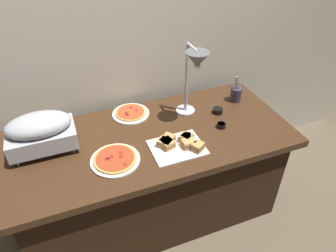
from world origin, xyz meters
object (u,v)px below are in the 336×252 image
object	(u,v)px
pizza_plate_front	(131,113)
sauce_cup_far	(218,110)
sandwich_platter	(178,144)
pizza_plate_center	(115,159)
utensil_holder	(236,94)
heat_lamp	(195,66)
sauce_cup_near	(221,125)
chafing_dish	(40,131)

from	to	relation	value
pizza_plate_front	sauce_cup_far	bearing A→B (deg)	-19.24
pizza_plate_front	sandwich_platter	bearing A→B (deg)	-68.34
pizza_plate_center	utensil_holder	distance (m)	1.08
heat_lamp	sauce_cup_near	world-z (taller)	heat_lamp
chafing_dish	sauce_cup_far	xyz separation A→B (m)	(1.20, -0.03, -0.12)
chafing_dish	sauce_cup_near	bearing A→B (deg)	-9.79
sandwich_platter	sauce_cup_far	bearing A→B (deg)	30.43
pizza_plate_front	pizza_plate_center	world-z (taller)	same
chafing_dish	pizza_plate_front	xyz separation A→B (m)	(0.60, 0.18, -0.13)
chafing_dish	utensil_holder	size ratio (longest dim) A/B	1.73
sauce_cup_near	utensil_holder	bearing A→B (deg)	44.35
sandwich_platter	utensil_holder	world-z (taller)	utensil_holder
chafing_dish	utensil_holder	world-z (taller)	chafing_dish
sandwich_platter	sauce_cup_far	world-z (taller)	sandwich_platter
pizza_plate_front	sauce_cup_far	distance (m)	0.63
pizza_plate_center	pizza_plate_front	bearing A→B (deg)	63.37
sandwich_platter	utensil_holder	size ratio (longest dim) A/B	1.43
heat_lamp	utensil_holder	xyz separation A→B (m)	(0.42, 0.11, -0.35)
sauce_cup_near	sauce_cup_far	distance (m)	0.17
pizza_plate_front	sauce_cup_near	xyz separation A→B (m)	(0.54, -0.37, 0.00)
sauce_cup_far	utensil_holder	world-z (taller)	utensil_holder
heat_lamp	sauce_cup_far	world-z (taller)	heat_lamp
heat_lamp	pizza_plate_center	size ratio (longest dim) A/B	1.77
heat_lamp	sandwich_platter	world-z (taller)	heat_lamp
chafing_dish	sandwich_platter	world-z (taller)	chafing_dish
heat_lamp	utensil_holder	size ratio (longest dim) A/B	2.29
sandwich_platter	sauce_cup_far	size ratio (longest dim) A/B	4.63
sauce_cup_far	utensil_holder	xyz separation A→B (m)	(0.21, 0.10, 0.04)
sauce_cup_far	sauce_cup_near	bearing A→B (deg)	-110.55
pizza_plate_center	sandwich_platter	distance (m)	0.40
sauce_cup_near	sauce_cup_far	xyz separation A→B (m)	(0.06, 0.16, 0.00)
pizza_plate_front	pizza_plate_center	size ratio (longest dim) A/B	0.90
sandwich_platter	utensil_holder	distance (m)	0.71
sauce_cup_near	pizza_plate_center	bearing A→B (deg)	-174.97
chafing_dish	pizza_plate_center	world-z (taller)	chafing_dish
sauce_cup_near	heat_lamp	bearing A→B (deg)	133.64
chafing_dish	sauce_cup_far	bearing A→B (deg)	-1.58
heat_lamp	pizza_plate_center	xyz separation A→B (m)	(-0.61, -0.22, -0.40)
pizza_plate_center	sauce_cup_far	distance (m)	0.85
sandwich_platter	utensil_holder	xyz separation A→B (m)	(0.62, 0.34, 0.03)
pizza_plate_front	utensil_holder	xyz separation A→B (m)	(0.80, -0.11, 0.05)
heat_lamp	sauce_cup_far	xyz separation A→B (m)	(0.21, 0.01, -0.39)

